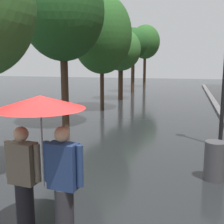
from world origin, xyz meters
The scene contains 8 objects.
kerb_strip centered at (3.20, 10.00, 0.06)m, with size 0.30×36.00×0.12m, color slate.
street_tree_1 centered at (-2.97, 6.66, 4.33)m, with size 3.08×3.08×6.16m.
street_tree_2 centered at (-2.76, 10.83, 3.87)m, with size 3.07×3.07×5.87m.
street_tree_3 centered at (-2.76, 15.05, 3.27)m, with size 2.63×2.63×4.67m.
street_tree_4 centered at (-2.82, 19.62, 3.94)m, with size 2.40×2.40×5.21m.
street_tree_5 centered at (-2.59, 24.56, 4.37)m, with size 2.85×2.85×6.02m.
couple_under_umbrella centered at (-0.31, 0.07, 1.43)m, with size 1.24×1.21×2.08m.
litter_bin centered at (2.21, 2.87, 0.42)m, with size 0.44×0.44×0.85m, color #4C4C51.
Camera 1 is at (1.57, -3.24, 2.53)m, focal length 44.99 mm.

